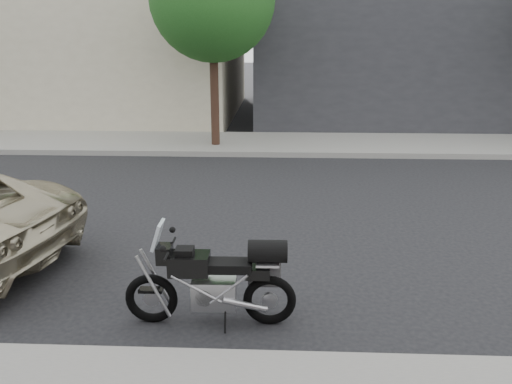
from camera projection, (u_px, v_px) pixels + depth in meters
The scene contains 5 objects.
ground at pixel (288, 222), 8.81m from camera, with size 120.00×120.00×0.00m, color black.
far_sidewalk at pixel (284, 144), 14.99m from camera, with size 44.00×3.00×0.15m, color gray.
far_building_dark at pixel (455, 28), 20.37m from camera, with size 16.00×11.00×7.00m.
far_building_cream at pixel (69, 16), 20.88m from camera, with size 14.00×11.00×8.00m.
motorcycle at pixel (221, 280), 5.58m from camera, with size 1.94×0.64×1.23m.
Camera 1 is at (0.21, 8.27, 3.12)m, focal length 35.00 mm.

